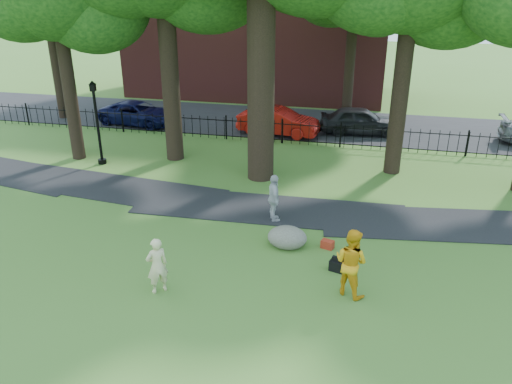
% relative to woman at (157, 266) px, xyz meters
% --- Properties ---
extents(ground, '(120.00, 120.00, 0.00)m').
position_rel_woman_xyz_m(ground, '(0.83, 1.92, -0.81)').
color(ground, '#426C25').
rests_on(ground, ground).
extents(footpath, '(36.07, 3.85, 0.03)m').
position_rel_woman_xyz_m(footpath, '(1.83, 5.82, -0.81)').
color(footpath, black).
rests_on(footpath, ground).
extents(street, '(80.00, 7.00, 0.02)m').
position_rel_woman_xyz_m(street, '(0.83, 17.92, -0.81)').
color(street, black).
rests_on(street, ground).
extents(iron_fence, '(44.00, 0.04, 1.20)m').
position_rel_woman_xyz_m(iron_fence, '(0.83, 13.92, -0.21)').
color(iron_fence, black).
rests_on(iron_fence, ground).
extents(brick_building, '(18.00, 8.00, 12.00)m').
position_rel_woman_xyz_m(brick_building, '(-3.17, 25.92, 5.19)').
color(brick_building, maroon).
rests_on(brick_building, ground).
extents(woman, '(0.70, 0.69, 1.63)m').
position_rel_woman_xyz_m(woman, '(0.00, 0.00, 0.00)').
color(woman, beige).
rests_on(woman, ground).
extents(man, '(1.18, 1.09, 1.93)m').
position_rel_woman_xyz_m(man, '(5.06, 1.11, 0.15)').
color(man, orange).
rests_on(man, ground).
extents(pedestrian, '(0.79, 1.10, 1.73)m').
position_rel_woman_xyz_m(pedestrian, '(2.20, 4.96, 0.05)').
color(pedestrian, '#B3B2B7').
rests_on(pedestrian, ground).
extents(boulder, '(1.47, 1.25, 0.74)m').
position_rel_woman_xyz_m(boulder, '(2.98, 3.27, -0.45)').
color(boulder, '#6C695A').
rests_on(boulder, ground).
extents(lamppost, '(0.38, 0.38, 3.82)m').
position_rel_woman_xyz_m(lamppost, '(-6.69, 8.95, 1.06)').
color(lamppost, black).
rests_on(lamppost, ground).
extents(backpack, '(0.49, 0.39, 0.32)m').
position_rel_woman_xyz_m(backpack, '(4.66, 2.17, -0.65)').
color(backpack, black).
rests_on(backpack, ground).
extents(red_bag, '(0.45, 0.36, 0.27)m').
position_rel_woman_xyz_m(red_bag, '(4.25, 3.44, -0.68)').
color(red_bag, maroon).
rests_on(red_bag, ground).
extents(red_sedan, '(4.58, 2.07, 1.46)m').
position_rel_woman_xyz_m(red_sedan, '(0.36, 15.42, -0.09)').
color(red_sedan, '#B8150E').
rests_on(red_sedan, ground).
extents(navy_van, '(4.89, 2.73, 1.29)m').
position_rel_woman_xyz_m(navy_van, '(-7.98, 15.59, -0.17)').
color(navy_van, '#0A0E36').
rests_on(navy_van, ground).
extents(grey_car, '(4.54, 2.28, 1.48)m').
position_rel_woman_xyz_m(grey_car, '(4.68, 16.57, -0.07)').
color(grey_car, black).
rests_on(grey_car, ground).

